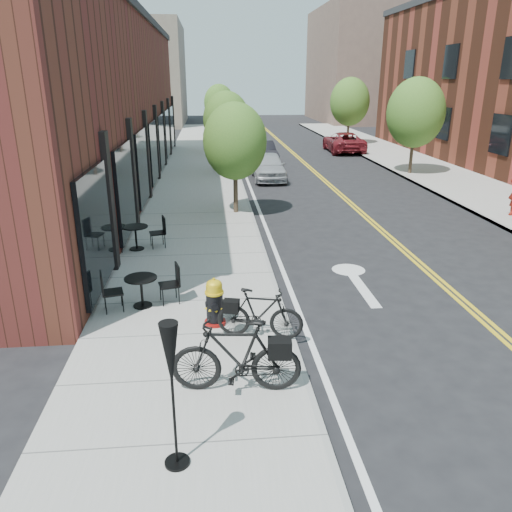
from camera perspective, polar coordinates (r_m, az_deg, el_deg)
name	(u,v)px	position (r m, az deg, el deg)	size (l,w,h in m)	color
ground	(292,335)	(9.74, 4.17, -8.99)	(120.00, 120.00, 0.00)	black
sidewalk_near	(197,207)	(18.99, -6.71, 5.53)	(4.00, 70.00, 0.12)	#9E9B93
sidewalk_far	(501,201)	(22.18, 26.18, 5.69)	(4.00, 70.00, 0.12)	#9E9B93
building_near	(89,107)	(23.00, -18.59, 15.82)	(5.00, 28.00, 7.00)	#4E2519
bg_building_left	(145,74)	(56.80, -12.59, 19.60)	(8.00, 14.00, 10.00)	#726656
bg_building_right	(363,65)	(60.99, 12.18, 20.54)	(10.00, 16.00, 12.00)	brown
tree_near_a	(235,142)	(17.56, -2.42, 12.94)	(2.20, 2.20, 3.81)	#382B1E
tree_near_b	(226,120)	(25.51, -3.39, 15.28)	(2.30, 2.30, 3.98)	#382B1E
tree_near_c	(222,113)	(33.50, -3.90, 16.00)	(2.10, 2.10, 3.67)	#382B1E
tree_near_d	(219,103)	(41.47, -4.23, 17.05)	(2.40, 2.40, 4.11)	#382B1E
tree_far_b	(416,113)	(26.46, 17.79, 15.32)	(2.80, 2.80, 4.62)	#382B1E
tree_far_c	(350,102)	(37.82, 10.67, 16.94)	(2.80, 2.80, 4.62)	#382B1E
fire_hydrant	(215,302)	(9.70, -4.76, -5.31)	(0.48, 0.48, 0.96)	maroon
bicycle_left	(236,356)	(7.66, -2.29, -11.38)	(0.56, 1.98, 1.19)	black
bicycle_right	(260,314)	(9.17, 0.44, -6.60)	(0.45, 1.61, 0.97)	black
bistro_set_b	(141,287)	(10.68, -12.97, -3.52)	(1.61, 0.82, 0.85)	black
bistro_set_c	(136,234)	(14.29, -13.58, 2.43)	(1.66, 0.85, 0.87)	black
patio_umbrella	(171,366)	(5.98, -9.70, -12.28)	(0.32, 0.32, 1.96)	black
parked_car_a	(268,166)	(24.44, 1.43, 10.22)	(1.52, 3.78, 1.29)	#A6A9AE
parked_car_b	(262,153)	(28.97, 0.65, 11.72)	(1.37, 3.93, 1.29)	black
parked_car_c	(241,137)	(36.65, -1.70, 13.46)	(1.94, 4.77, 1.39)	#B3B4B8
parked_car_far	(344,142)	(34.39, 9.99, 12.71)	(2.17, 4.70, 1.30)	maroon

